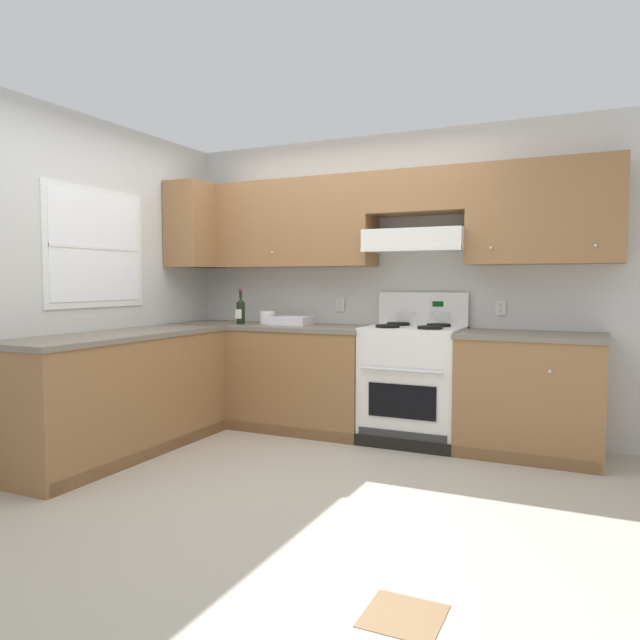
{
  "coord_description": "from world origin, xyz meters",
  "views": [
    {
      "loc": [
        1.99,
        -3.42,
        1.29
      ],
      "look_at": [
        0.07,
        0.7,
        1.0
      ],
      "focal_mm": 33.86,
      "sensor_mm": 36.0,
      "label": 1
    }
  ],
  "objects_px": {
    "stove": "(413,383)",
    "wine_bottle": "(241,310)",
    "paper_towel_roll": "(267,317)",
    "bowl": "(291,322)"
  },
  "relations": [
    {
      "from": "bowl",
      "to": "stove",
      "type": "bearing_deg",
      "value": -0.79
    },
    {
      "from": "wine_bottle",
      "to": "bowl",
      "type": "height_order",
      "value": "wine_bottle"
    },
    {
      "from": "stove",
      "to": "wine_bottle",
      "type": "distance_m",
      "value": 1.67
    },
    {
      "from": "stove",
      "to": "paper_towel_roll",
      "type": "relative_size",
      "value": 8.89
    },
    {
      "from": "stove",
      "to": "wine_bottle",
      "type": "height_order",
      "value": "wine_bottle"
    },
    {
      "from": "paper_towel_roll",
      "to": "wine_bottle",
      "type": "bearing_deg",
      "value": -147.95
    },
    {
      "from": "stove",
      "to": "bowl",
      "type": "relative_size",
      "value": 3.49
    },
    {
      "from": "stove",
      "to": "wine_bottle",
      "type": "relative_size",
      "value": 3.83
    },
    {
      "from": "stove",
      "to": "wine_bottle",
      "type": "bearing_deg",
      "value": -176.81
    },
    {
      "from": "wine_bottle",
      "to": "paper_towel_roll",
      "type": "relative_size",
      "value": 2.32
    }
  ]
}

